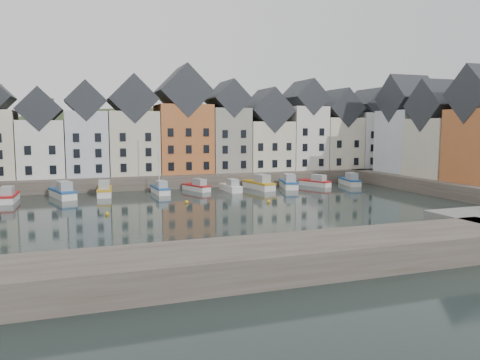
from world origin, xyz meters
name	(u,v)px	position (x,y,z in m)	size (l,w,h in m)	color
ground	(237,212)	(0.00, 0.00, 0.00)	(260.00, 260.00, 0.00)	black
far_quay	(181,177)	(0.00, 30.00, 1.00)	(90.00, 16.00, 2.00)	#433D33
right_quay	(471,187)	(37.00, 3.00, 1.00)	(14.00, 54.00, 2.00)	#433D33
near_wall	(199,266)	(-10.00, -22.00, 1.00)	(50.00, 6.00, 2.00)	#433D33
hillside	(158,248)	(0.02, 56.00, -17.96)	(153.60, 70.40, 64.00)	#203319
far_terrace	(201,132)	(3.21, 28.00, 8.88)	(72.37, 8.16, 17.78)	beige
right_terrace	(443,132)	(36.00, 8.07, 8.91)	(8.30, 24.25, 16.36)	silver
mooring_buoys	(191,205)	(-4.00, 5.33, 0.15)	(20.50, 5.50, 0.50)	#BF8C16
boat_a	(9,197)	(-25.39, 16.69, 0.68)	(2.06, 6.05, 2.30)	silver
boat_b	(63,192)	(-18.90, 17.98, 0.77)	(3.97, 7.06, 2.59)	silver
boat_c	(105,191)	(-13.39, 18.46, 0.72)	(2.49, 6.48, 2.43)	silver
boat_d	(161,189)	(-5.61, 17.88, 0.70)	(2.12, 5.76, 10.81)	silver
boat_e	(197,187)	(0.15, 19.17, 0.62)	(3.53, 5.62, 2.07)	silver
boat_f	(231,187)	(4.84, 16.83, 0.63)	(2.03, 5.63, 2.13)	silver
boat_g	(259,184)	(9.75, 17.71, 0.78)	(3.27, 7.06, 2.61)	silver
boat_h	(289,183)	(14.74, 17.60, 0.75)	(3.69, 6.89, 2.53)	silver
boat_i	(316,182)	(19.87, 18.18, 0.63)	(3.79, 5.77, 2.13)	silver
boat_j	(350,181)	(25.97, 17.61, 0.70)	(3.13, 6.40, 2.36)	silver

